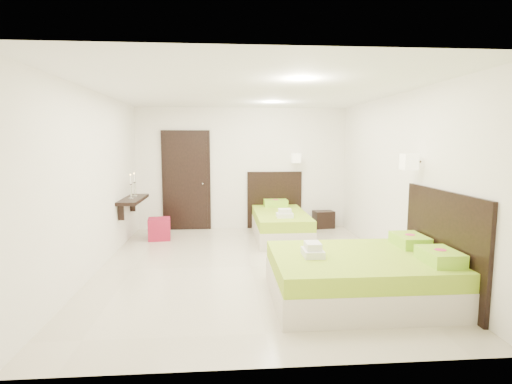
{
  "coord_description": "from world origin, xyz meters",
  "views": [
    {
      "loc": [
        -0.39,
        -5.85,
        1.87
      ],
      "look_at": [
        0.1,
        0.3,
        1.1
      ],
      "focal_mm": 28.0,
      "sensor_mm": 36.0,
      "label": 1
    }
  ],
  "objects": [
    {
      "name": "floor",
      "position": [
        0.0,
        0.0,
        0.0
      ],
      "size": [
        5.5,
        5.5,
        0.0
      ],
      "primitive_type": "plane",
      "color": "beige",
      "rests_on": "ground"
    },
    {
      "name": "bed_single",
      "position": [
        0.7,
        1.84,
        0.3
      ],
      "size": [
        1.19,
        1.98,
        1.63
      ],
      "color": "beige",
      "rests_on": "ground"
    },
    {
      "name": "bed_double",
      "position": [
        1.29,
        -1.35,
        0.31
      ],
      "size": [
        2.08,
        1.77,
        1.72
      ],
      "color": "beige",
      "rests_on": "ground"
    },
    {
      "name": "nightstand",
      "position": [
        1.77,
        2.65,
        0.19
      ],
      "size": [
        0.47,
        0.43,
        0.38
      ],
      "primitive_type": "cube",
      "rotation": [
        0.0,
        0.0,
        0.14
      ],
      "color": "black",
      "rests_on": "ground"
    },
    {
      "name": "ottoman",
      "position": [
        -1.65,
        1.84,
        0.21
      ],
      "size": [
        0.46,
        0.46,
        0.41
      ],
      "primitive_type": "cube",
      "rotation": [
        0.0,
        0.0,
        0.13
      ],
      "color": "maroon",
      "rests_on": "ground"
    },
    {
      "name": "door",
      "position": [
        -1.2,
        2.7,
        1.05
      ],
      "size": [
        1.02,
        0.15,
        2.14
      ],
      "color": "black",
      "rests_on": "ground"
    },
    {
      "name": "console_shelf",
      "position": [
        -2.08,
        1.6,
        0.82
      ],
      "size": [
        0.35,
        1.2,
        0.78
      ],
      "color": "black",
      "rests_on": "ground"
    }
  ]
}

